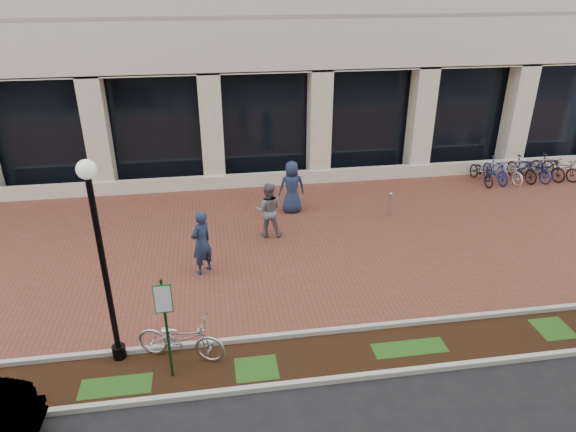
{
  "coord_description": "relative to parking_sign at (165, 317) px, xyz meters",
  "views": [
    {
      "loc": [
        -2.06,
        -13.52,
        7.36
      ],
      "look_at": [
        -0.07,
        -0.8,
        1.21
      ],
      "focal_mm": 32.0,
      "sensor_mm": 36.0,
      "label": 1
    }
  ],
  "objects": [
    {
      "name": "pedestrian_left",
      "position": [
        0.65,
        3.92,
        -0.57
      ],
      "size": [
        0.78,
        0.76,
        1.8
      ],
      "primitive_type": "imported",
      "rotation": [
        0.0,
        0.0,
        3.87
      ],
      "color": "#1D2B48",
      "rests_on": "ground"
    },
    {
      "name": "pedestrian_right",
      "position": [
        3.63,
        7.38,
        -0.58
      ],
      "size": [
        0.89,
        0.59,
        1.78
      ],
      "primitive_type": "imported",
      "rotation": [
        0.0,
        0.0,
        3.17
      ],
      "color": "#1D2848",
      "rests_on": "ground"
    },
    {
      "name": "ground",
      "position": [
        3.13,
        5.34,
        -1.47
      ],
      "size": [
        120.0,
        120.0,
        0.0
      ],
      "primitive_type": "plane",
      "color": "black",
      "rests_on": "ground"
    },
    {
      "name": "curb_plaza_side",
      "position": [
        3.13,
        0.84,
        -1.41
      ],
      "size": [
        40.0,
        0.12,
        0.12
      ],
      "primitive_type": "cube",
      "color": "#B1B0A6",
      "rests_on": "ground"
    },
    {
      "name": "pedestrian_mid",
      "position": [
        2.65,
        5.77,
        -0.61
      ],
      "size": [
        0.92,
        0.77,
        1.72
      ],
      "primitive_type": "imported",
      "rotation": [
        0.0,
        0.0,
        2.99
      ],
      "color": "slate",
      "rests_on": "ground"
    },
    {
      "name": "bollard",
      "position": [
        6.78,
        6.55,
        -1.04
      ],
      "size": [
        0.12,
        0.12,
        0.85
      ],
      "color": "#B7B8BC",
      "rests_on": "ground"
    },
    {
      "name": "brick_plaza",
      "position": [
        3.13,
        5.34,
        -1.46
      ],
      "size": [
        40.0,
        9.0,
        0.01
      ],
      "primitive_type": "cube",
      "color": "brown",
      "rests_on": "ground"
    },
    {
      "name": "lamppost",
      "position": [
        -1.12,
        0.74,
        1.01
      ],
      "size": [
        0.36,
        0.36,
        4.4
      ],
      "color": "black",
      "rests_on": "ground"
    },
    {
      "name": "bike_rack_cluster",
      "position": [
        12.9,
        8.85,
        -1.02
      ],
      "size": [
        4.18,
        1.74,
        0.96
      ],
      "rotation": [
        0.0,
        0.0,
        0.15
      ],
      "color": "black",
      "rests_on": "ground"
    },
    {
      "name": "curb_street_side",
      "position": [
        3.13,
        -0.66,
        -1.41
      ],
      "size": [
        40.0,
        0.12,
        0.12
      ],
      "primitive_type": "cube",
      "color": "#B1B0A6",
      "rests_on": "ground"
    },
    {
      "name": "locked_bicycle",
      "position": [
        0.19,
        0.55,
        -0.97
      ],
      "size": [
        2.01,
        1.25,
        1.0
      ],
      "primitive_type": "imported",
      "rotation": [
        0.0,
        0.0,
        1.24
      ],
      "color": "#B8B8BD",
      "rests_on": "ground"
    },
    {
      "name": "parking_sign",
      "position": [
        0.0,
        0.0,
        0.0
      ],
      "size": [
        0.34,
        0.07,
        2.29
      ],
      "rotation": [
        0.0,
        0.0,
        0.01
      ],
      "color": "#143818",
      "rests_on": "ground"
    },
    {
      "name": "planting_strip",
      "position": [
        3.13,
        0.09,
        -1.46
      ],
      "size": [
        40.0,
        1.5,
        0.01
      ],
      "primitive_type": "cube",
      "color": "black",
      "rests_on": "ground"
    }
  ]
}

